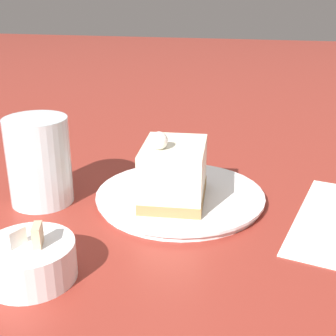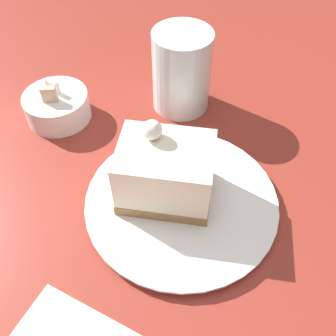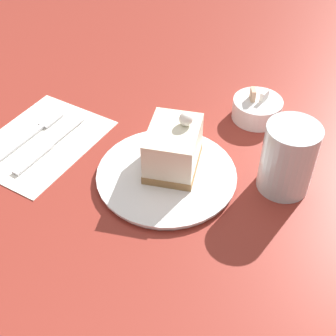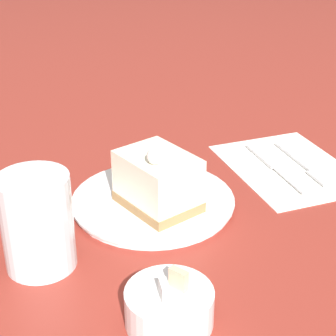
# 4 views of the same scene
# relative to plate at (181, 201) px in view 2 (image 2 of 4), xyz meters

# --- Properties ---
(ground_plane) EXTENTS (4.00, 4.00, 0.00)m
(ground_plane) POSITION_rel_plate_xyz_m (0.01, 0.04, -0.01)
(ground_plane) COLOR maroon
(plate) EXTENTS (0.23, 0.23, 0.01)m
(plate) POSITION_rel_plate_xyz_m (0.00, 0.00, 0.00)
(plate) COLOR white
(plate) RESTS_ON ground_plane
(cake_slice) EXTENTS (0.09, 0.11, 0.10)m
(cake_slice) POSITION_rel_plate_xyz_m (0.01, 0.02, 0.04)
(cake_slice) COLOR #9E7547
(cake_slice) RESTS_ON plate
(sugar_bowl) EXTENTS (0.09, 0.09, 0.06)m
(sugar_bowl) POSITION_rel_plate_xyz_m (0.11, 0.20, 0.01)
(sugar_bowl) COLOR white
(sugar_bowl) RESTS_ON ground_plane
(drinking_glass) EXTENTS (0.08, 0.08, 0.12)m
(drinking_glass) POSITION_rel_plate_xyz_m (0.18, 0.04, 0.05)
(drinking_glass) COLOR silver
(drinking_glass) RESTS_ON ground_plane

